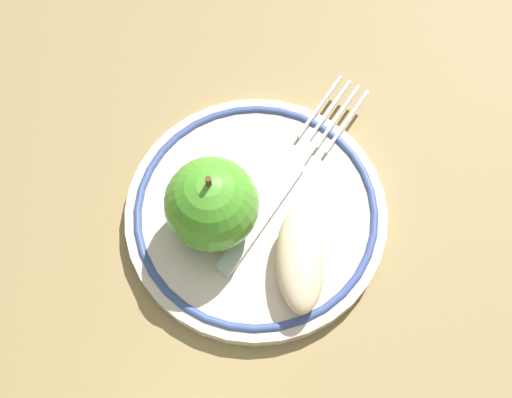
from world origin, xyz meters
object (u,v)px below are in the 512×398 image
apple_red_whole (212,204)px  fork (288,178)px  apple_slice_front (300,261)px  plate (256,214)px

apple_red_whole → fork: bearing=-56.4°
apple_red_whole → apple_slice_front: (-0.03, -0.06, -0.02)m
apple_red_whole → fork: size_ratio=0.44×
plate → fork: size_ratio=1.16×
plate → apple_slice_front: (-0.04, -0.03, 0.02)m
plate → apple_slice_front: apple_slice_front is taller
fork → apple_slice_front: bearing=-141.4°
apple_red_whole → fork: 0.07m
fork → apple_red_whole: bearing=156.0°
plate → apple_slice_front: 0.06m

